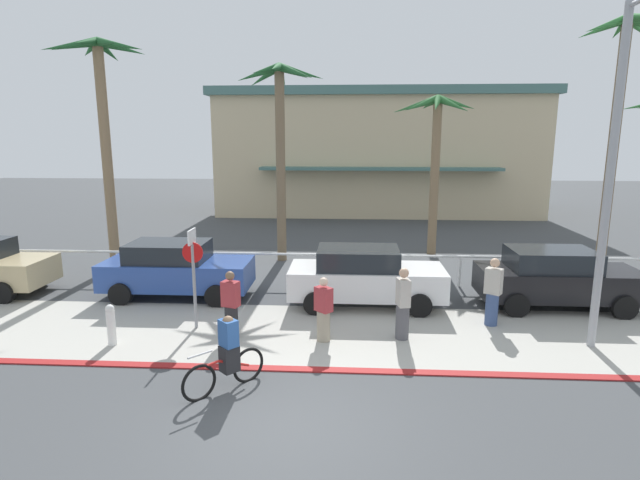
% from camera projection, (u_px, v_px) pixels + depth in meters
% --- Properties ---
extents(ground_plane, '(80.00, 80.00, 0.00)m').
position_uv_depth(ground_plane, '(322.00, 272.00, 18.20)').
color(ground_plane, '#424447').
extents(sidewalk_strip, '(44.00, 4.00, 0.02)m').
position_uv_depth(sidewalk_strip, '(309.00, 333.00, 12.52)').
color(sidewalk_strip, '#ADAAA0').
rests_on(sidewalk_strip, ground).
extents(curb_paint, '(44.00, 0.24, 0.03)m').
position_uv_depth(curb_paint, '(301.00, 369.00, 10.57)').
color(curb_paint, maroon).
rests_on(curb_paint, ground).
extents(building_backdrop, '(20.12, 9.83, 7.62)m').
position_uv_depth(building_backdrop, '(376.00, 151.00, 33.12)').
color(building_backdrop, beige).
rests_on(building_backdrop, ground).
extents(rail_fence, '(27.39, 0.08, 1.04)m').
position_uv_depth(rail_fence, '(320.00, 259.00, 16.56)').
color(rail_fence, white).
rests_on(rail_fence, ground).
extents(stop_sign_bike_lane, '(0.52, 0.56, 2.56)m').
position_uv_depth(stop_sign_bike_lane, '(193.00, 264.00, 12.54)').
color(stop_sign_bike_lane, gray).
rests_on(stop_sign_bike_lane, ground).
extents(bollard_0, '(0.20, 0.20, 1.00)m').
position_uv_depth(bollard_0, '(111.00, 325.00, 11.71)').
color(bollard_0, white).
rests_on(bollard_0, ground).
extents(streetlight_curb, '(0.24, 2.54, 7.50)m').
position_uv_depth(streetlight_curb, '(617.00, 161.00, 10.66)').
color(streetlight_curb, '#9EA0A5').
rests_on(streetlight_curb, ground).
extents(palm_tree_1, '(3.31, 3.12, 8.11)m').
position_uv_depth(palm_tree_1, '(101.00, 97.00, 17.51)').
color(palm_tree_1, '#846B4C').
rests_on(palm_tree_1, ground).
extents(palm_tree_2, '(3.31, 3.47, 7.45)m').
position_uv_depth(palm_tree_2, '(280.00, 112.00, 18.84)').
color(palm_tree_2, '#756047').
rests_on(palm_tree_2, ground).
extents(palm_tree_3, '(3.26, 3.09, 6.41)m').
position_uv_depth(palm_tree_3, '(436.00, 135.00, 20.13)').
color(palm_tree_3, '#846B4C').
rests_on(palm_tree_3, ground).
extents(palm_tree_4, '(2.98, 3.37, 8.80)m').
position_uv_depth(palm_tree_4, '(621.00, 82.00, 17.13)').
color(palm_tree_4, '#756047').
rests_on(palm_tree_4, ground).
extents(car_blue_1, '(4.40, 2.02, 1.69)m').
position_uv_depth(car_blue_1, '(176.00, 269.00, 15.26)').
color(car_blue_1, '#284793').
rests_on(car_blue_1, ground).
extents(car_white_2, '(4.40, 2.02, 1.69)m').
position_uv_depth(car_white_2, '(365.00, 276.00, 14.46)').
color(car_white_2, white).
rests_on(car_white_2, ground).
extents(car_black_3, '(4.40, 2.02, 1.69)m').
position_uv_depth(car_black_3, '(557.00, 278.00, 14.30)').
color(car_black_3, black).
rests_on(car_black_3, ground).
extents(cyclist_red_0, '(1.30, 1.35, 1.50)m').
position_uv_depth(cyclist_red_0, '(227.00, 355.00, 9.66)').
color(cyclist_red_0, black).
rests_on(cyclist_red_0, ground).
extents(pedestrian_0, '(0.47, 0.47, 1.57)m').
position_uv_depth(pedestrian_0, '(324.00, 312.00, 11.91)').
color(pedestrian_0, gray).
rests_on(pedestrian_0, ground).
extents(pedestrian_1, '(0.38, 0.44, 1.77)m').
position_uv_depth(pedestrian_1, '(403.00, 307.00, 12.01)').
color(pedestrian_1, '#4C4C51').
rests_on(pedestrian_1, ground).
extents(pedestrian_2, '(0.46, 0.40, 1.66)m').
position_uv_depth(pedestrian_2, '(231.00, 307.00, 12.13)').
color(pedestrian_2, '#232326').
rests_on(pedestrian_2, ground).
extents(pedestrian_3, '(0.48, 0.44, 1.79)m').
position_uv_depth(pedestrian_3, '(493.00, 295.00, 12.89)').
color(pedestrian_3, '#384C7A').
rests_on(pedestrian_3, ground).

